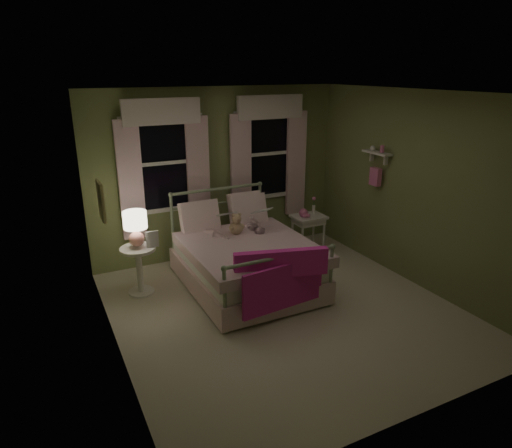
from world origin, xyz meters
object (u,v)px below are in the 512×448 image
nightstand_left (139,264)px  table_lamp (135,225)px  child_left (213,217)px  nightstand_right (308,222)px  bed (245,260)px  child_right (250,211)px  teddy_bear (236,225)px

nightstand_left → table_lamp: table_lamp is taller
child_left → nightstand_right: bearing=167.1°
bed → child_left: child_left is taller
nightstand_right → child_right: bearing=-173.1°
child_right → table_lamp: 1.62m
table_lamp → nightstand_right: bearing=3.1°
teddy_bear → nightstand_left: teddy_bear is taller
child_left → child_right: 0.56m
nightstand_left → nightstand_right: same height
child_left → table_lamp: bearing=-16.7°
nightstand_left → nightstand_right: size_ratio=1.02×
bed → table_lamp: size_ratio=4.33×
teddy_bear → table_lamp: table_lamp is taller
child_right → table_lamp: (-1.62, -0.02, 0.04)m
table_lamp → child_left: bearing=0.9°
child_right → table_lamp: child_right is taller
child_left → nightstand_right: size_ratio=1.05×
child_left → nightstand_left: (-1.06, -0.02, -0.49)m
child_left → nightstand_right: 1.70m
bed → teddy_bear: size_ratio=6.47×
child_left → table_lamp: 1.06m
table_lamp → nightstand_left: bearing=-90.0°
bed → teddy_bear: bearing=91.2°
child_left → teddy_bear: 0.34m
child_left → child_right: size_ratio=0.98×
nightstand_right → table_lamp: bearing=-176.9°
bed → nightstand_right: bed is taller
bed → teddy_bear: (-0.01, 0.27, 0.42)m
nightstand_left → child_right: bearing=0.6°
nightstand_left → nightstand_right: 2.72m
child_right → nightstand_right: (1.10, 0.13, -0.36)m
bed → table_lamp: 1.52m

